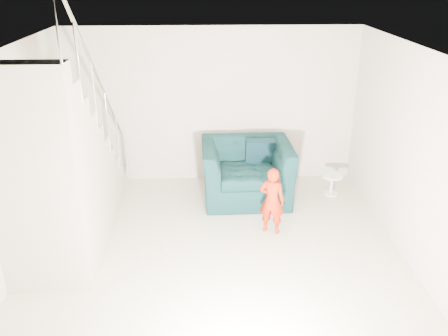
{
  "coord_description": "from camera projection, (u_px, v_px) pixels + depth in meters",
  "views": [
    {
      "loc": [
        -0.12,
        -5.19,
        3.58
      ],
      "look_at": [
        0.15,
        1.2,
        0.85
      ],
      "focal_mm": 38.0,
      "sensor_mm": 36.0,
      "label": 1
    }
  ],
  "objects": [
    {
      "name": "left_wall",
      "position": [
        3.0,
        173.0,
        5.55
      ],
      "size": [
        0.0,
        5.5,
        5.5
      ],
      "primitive_type": "plane",
      "rotation": [
        1.57,
        0.0,
        1.57
      ],
      "color": "#B2A391",
      "rests_on": "floor"
    },
    {
      "name": "side_table",
      "position": [
        332.0,
        181.0,
        7.99
      ],
      "size": [
        0.36,
        0.36,
        0.36
      ],
      "color": "silver",
      "rests_on": "floor"
    },
    {
      "name": "phone",
      "position": [
        280.0,
        178.0,
        6.56
      ],
      "size": [
        0.03,
        0.05,
        0.1
      ],
      "primitive_type": "cube",
      "rotation": [
        0.0,
        0.0,
        -0.11
      ],
      "color": "black",
      "rests_on": "toddler"
    },
    {
      "name": "right_wall",
      "position": [
        421.0,
        166.0,
        5.74
      ],
      "size": [
        0.0,
        5.5,
        5.5
      ],
      "primitive_type": "plane",
      "rotation": [
        1.57,
        0.0,
        -1.57
      ],
      "color": "#B2A391",
      "rests_on": "floor"
    },
    {
      "name": "ceiling",
      "position": [
        215.0,
        55.0,
        5.12
      ],
      "size": [
        5.5,
        5.5,
        0.0
      ],
      "primitive_type": "plane",
      "rotation": [
        3.14,
        0.0,
        0.0
      ],
      "color": "silver",
      "rests_on": "back_wall"
    },
    {
      "name": "floor",
      "position": [
        216.0,
        264.0,
        6.18
      ],
      "size": [
        5.5,
        5.5,
        0.0
      ],
      "primitive_type": "plane",
      "color": "tan",
      "rests_on": "ground"
    },
    {
      "name": "armchair",
      "position": [
        246.0,
        171.0,
        7.8
      ],
      "size": [
        1.47,
        1.29,
        0.94
      ],
      "primitive_type": "imported",
      "rotation": [
        0.0,
        0.0,
        0.02
      ],
      "color": "black",
      "rests_on": "floor"
    },
    {
      "name": "cushion",
      "position": [
        260.0,
        152.0,
        7.91
      ],
      "size": [
        0.48,
        0.23,
        0.48
      ],
      "primitive_type": "cube",
      "rotation": [
        0.21,
        0.0,
        0.0
      ],
      "color": "black",
      "rests_on": "armchair"
    },
    {
      "name": "throw",
      "position": [
        210.0,
        167.0,
        7.65
      ],
      "size": [
        0.05,
        0.51,
        0.57
      ],
      "primitive_type": "cube",
      "color": "black",
      "rests_on": "armchair"
    },
    {
      "name": "front_wall",
      "position": [
        226.0,
        334.0,
        3.12
      ],
      "size": [
        5.0,
        0.0,
        5.0
      ],
      "primitive_type": "plane",
      "rotation": [
        -1.57,
        0.0,
        0.0
      ],
      "color": "#B2A391",
      "rests_on": "floor"
    },
    {
      "name": "staircase",
      "position": [
        63.0,
        183.0,
        6.23
      ],
      "size": [
        1.02,
        3.03,
        3.62
      ],
      "color": "#ADA089",
      "rests_on": "floor"
    },
    {
      "name": "back_wall",
      "position": [
        212.0,
        106.0,
        8.17
      ],
      "size": [
        5.0,
        0.0,
        5.0
      ],
      "primitive_type": "plane",
      "rotation": [
        1.57,
        0.0,
        0.0
      ],
      "color": "#B2A391",
      "rests_on": "floor"
    },
    {
      "name": "toddler",
      "position": [
        272.0,
        201.0,
        6.75
      ],
      "size": [
        0.43,
        0.35,
        1.0
      ],
      "primitive_type": "imported",
      "rotation": [
        0.0,
        0.0,
        2.78
      ],
      "color": "#A50E05",
      "rests_on": "floor"
    }
  ]
}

